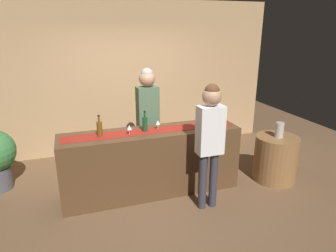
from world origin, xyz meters
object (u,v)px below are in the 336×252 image
at_px(wine_glass_near_customer, 129,128).
at_px(round_side_table, 275,158).
at_px(customer_sipping, 210,134).
at_px(vase_on_side_table, 279,130).
at_px(wine_glass_mid_counter, 158,123).
at_px(wine_bottle_amber, 100,129).
at_px(wine_bottle_green, 145,124).
at_px(bartender, 148,110).

xyz_separation_m(wine_glass_near_customer, round_side_table, (2.33, -0.19, -0.71)).
distance_m(wine_glass_near_customer, customer_sipping, 1.10).
distance_m(round_side_table, vase_on_side_table, 0.49).
bearing_deg(wine_glass_mid_counter, wine_bottle_amber, -178.41).
distance_m(wine_bottle_green, customer_sipping, 0.96).
bearing_deg(wine_glass_mid_counter, vase_on_side_table, -8.72).
height_order(wine_bottle_green, vase_on_side_table, wine_bottle_green).
bearing_deg(wine_glass_near_customer, wine_glass_mid_counter, 11.85).
relative_size(customer_sipping, round_side_table, 2.34).
bearing_deg(wine_bottle_amber, vase_on_side_table, -5.62).
relative_size(wine_bottle_amber, vase_on_side_table, 1.26).
bearing_deg(wine_bottle_green, wine_bottle_amber, -179.61).
xyz_separation_m(wine_bottle_green, wine_glass_near_customer, (-0.24, -0.07, -0.01)).
bearing_deg(customer_sipping, wine_glass_near_customer, 148.66).
xyz_separation_m(wine_bottle_amber, bartender, (0.82, 0.58, 0.04)).
bearing_deg(bartender, vase_on_side_table, 152.50).
bearing_deg(wine_glass_mid_counter, round_side_table, -8.48).
height_order(wine_glass_mid_counter, vase_on_side_table, wine_glass_mid_counter).
bearing_deg(customer_sipping, vase_on_side_table, 15.14).
distance_m(wine_bottle_amber, wine_glass_near_customer, 0.40).
relative_size(wine_bottle_green, wine_glass_near_customer, 2.10).
xyz_separation_m(wine_bottle_amber, vase_on_side_table, (2.73, -0.27, -0.23)).
height_order(wine_bottle_amber, bartender, bartender).
xyz_separation_m(customer_sipping, round_side_table, (1.39, 0.38, -0.71)).
bearing_deg(vase_on_side_table, wine_bottle_amber, 174.38).
xyz_separation_m(round_side_table, vase_on_side_table, (0.00, -0.01, 0.49)).
bearing_deg(wine_bottle_amber, bartender, 34.96).
distance_m(wine_bottle_green, wine_bottle_amber, 0.63).
height_order(bartender, round_side_table, bartender).
xyz_separation_m(wine_bottle_green, bartender, (0.19, 0.57, 0.04)).
bearing_deg(customer_sipping, wine_bottle_green, 137.45).
bearing_deg(customer_sipping, wine_bottle_amber, 154.37).
distance_m(wine_bottle_green, bartender, 0.60).
relative_size(wine_bottle_amber, bartender, 0.17).
distance_m(bartender, customer_sipping, 1.32).
height_order(wine_glass_near_customer, vase_on_side_table, wine_glass_near_customer).
bearing_deg(vase_on_side_table, round_side_table, 105.16).
xyz_separation_m(wine_glass_mid_counter, customer_sipping, (0.51, -0.67, -0.00)).
relative_size(bartender, customer_sipping, 1.04).
relative_size(wine_bottle_green, bartender, 0.17).
distance_m(wine_bottle_amber, round_side_table, 2.83).
xyz_separation_m(wine_bottle_green, customer_sipping, (0.70, -0.65, -0.01)).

